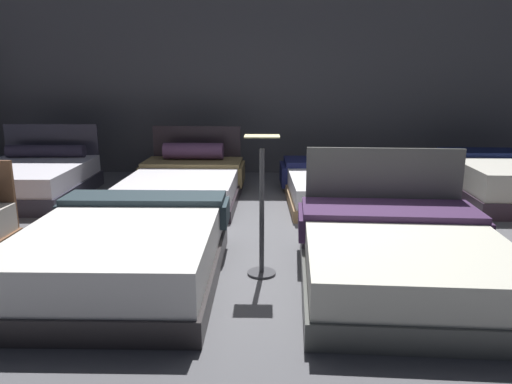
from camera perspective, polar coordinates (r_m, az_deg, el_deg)
name	(u,v)px	position (r m, az deg, el deg)	size (l,w,h in m)	color
ground_plane	(262,245)	(4.85, 0.75, -6.28)	(18.00, 18.00, 0.02)	#5B5B60
showroom_back_wall	(264,69)	(8.33, 0.99, 14.25)	(18.00, 0.06, 3.50)	#47474C
bed_1	(124,252)	(4.06, -15.28, -6.88)	(1.57, 1.99, 0.55)	#312D2E
bed_2	(401,257)	(4.03, 16.72, -7.31)	(1.69, 2.05, 0.97)	#575954
bed_4	(28,180)	(7.34, -25.27, 1.26)	(1.55, 1.95, 0.93)	#2C2B39
bed_5	(187,183)	(6.63, -8.20, 1.08)	(1.50, 2.15, 0.90)	black
bed_6	(343,185)	(6.64, 10.26, 0.78)	(1.64, 2.14, 0.45)	#98754F
bed_7	(511,181)	(7.27, 27.83, 1.15)	(1.58, 1.96, 0.60)	#332633
price_sign	(262,222)	(3.99, 0.69, -3.54)	(0.28, 0.24, 1.17)	#3F3F44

